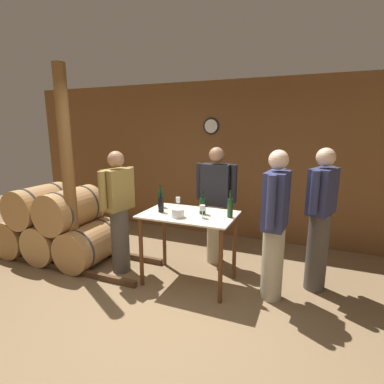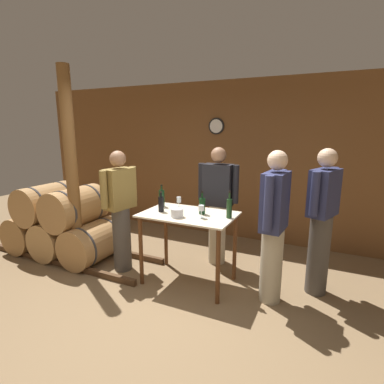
% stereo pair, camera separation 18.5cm
% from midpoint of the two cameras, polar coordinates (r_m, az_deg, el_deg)
% --- Properties ---
extents(ground_plane, '(14.00, 14.00, 0.00)m').
position_cam_midpoint_polar(ground_plane, '(3.32, -5.58, -23.33)').
color(ground_plane, brown).
extents(back_wall, '(8.40, 0.08, 2.70)m').
position_cam_midpoint_polar(back_wall, '(5.25, 9.61, 5.78)').
color(back_wall, brown).
rests_on(back_wall, ground_plane).
extents(barrel_rack, '(3.17, 0.84, 1.08)m').
position_cam_midpoint_polar(barrel_rack, '(4.96, -22.55, -5.73)').
color(barrel_rack, '#4C331E').
rests_on(barrel_rack, ground_plane).
extents(tasting_table, '(1.13, 0.73, 0.90)m').
position_cam_midpoint_polar(tasting_table, '(3.69, 0.78, -6.64)').
color(tasting_table, beige).
rests_on(tasting_table, ground_plane).
extents(wooden_post, '(0.16, 0.16, 2.70)m').
position_cam_midpoint_polar(wooden_post, '(4.26, -20.79, 3.68)').
color(wooden_post, brown).
rests_on(wooden_post, ground_plane).
extents(wine_bottle_far_left, '(0.08, 0.08, 0.29)m').
position_cam_midpoint_polar(wine_bottle_far_left, '(3.96, -4.46, -1.11)').
color(wine_bottle_far_left, black).
rests_on(wine_bottle_far_left, tasting_table).
extents(wine_bottle_left, '(0.07, 0.07, 0.26)m').
position_cam_midpoint_polar(wine_bottle_left, '(3.71, -4.49, -2.24)').
color(wine_bottle_left, black).
rests_on(wine_bottle_left, tasting_table).
extents(wine_bottle_center, '(0.08, 0.08, 0.28)m').
position_cam_midpoint_polar(wine_bottle_center, '(3.61, 3.42, -2.59)').
color(wine_bottle_center, black).
rests_on(wine_bottle_center, tasting_table).
extents(wine_bottle_right, '(0.06, 0.06, 0.32)m').
position_cam_midpoint_polar(wine_bottle_right, '(3.48, 8.64, -2.98)').
color(wine_bottle_right, '#193819').
rests_on(wine_bottle_right, tasting_table).
extents(wine_glass_near_left, '(0.06, 0.06, 0.14)m').
position_cam_midpoint_polar(wine_glass_near_left, '(3.91, -1.16, -1.55)').
color(wine_glass_near_left, silver).
rests_on(wine_glass_near_left, tasting_table).
extents(wine_glass_near_center, '(0.07, 0.07, 0.15)m').
position_cam_midpoint_polar(wine_glass_near_center, '(3.45, 3.32, -3.16)').
color(wine_glass_near_center, silver).
rests_on(wine_glass_near_center, tasting_table).
extents(ice_bucket, '(0.15, 0.15, 0.10)m').
position_cam_midpoint_polar(ice_bucket, '(3.50, -1.35, -3.99)').
color(ice_bucket, silver).
rests_on(ice_bucket, tasting_table).
extents(person_host, '(0.25, 0.59, 1.70)m').
position_cam_midpoint_polar(person_host, '(3.39, 16.82, -5.96)').
color(person_host, '#B7AD93').
rests_on(person_host, ground_plane).
extents(person_visitor_with_scarf, '(0.34, 0.56, 1.71)m').
position_cam_midpoint_polar(person_visitor_with_scarf, '(3.75, 24.78, -4.76)').
color(person_visitor_with_scarf, '#4C4742').
rests_on(person_visitor_with_scarf, ground_plane).
extents(person_visitor_bearded, '(0.59, 0.24, 1.66)m').
position_cam_midpoint_polar(person_visitor_bearded, '(4.22, 6.17, -2.19)').
color(person_visitor_bearded, '#B7AD93').
rests_on(person_visitor_bearded, ground_plane).
extents(person_visitor_near_door, '(0.29, 0.58, 1.63)m').
position_cam_midpoint_polar(person_visitor_near_door, '(4.08, -12.22, -3.17)').
color(person_visitor_near_door, '#4C4742').
rests_on(person_visitor_near_door, ground_plane).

